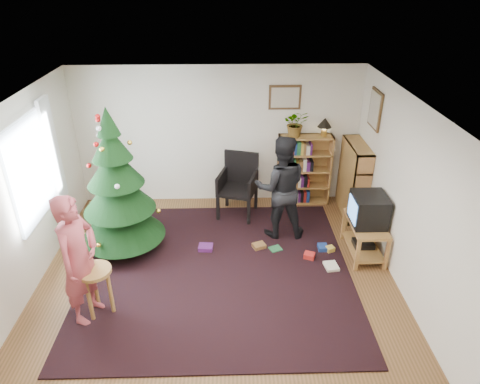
{
  "coord_description": "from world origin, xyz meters",
  "views": [
    {
      "loc": [
        0.18,
        -4.66,
        3.93
      ],
      "look_at": [
        0.33,
        0.67,
        1.1
      ],
      "focal_mm": 32.0,
      "sensor_mm": 36.0,
      "label": 1
    }
  ],
  "objects_px": {
    "person_standing": "(79,260)",
    "table_lamp": "(325,124)",
    "picture_right": "(375,109)",
    "stool": "(96,280)",
    "bookshelf_back": "(304,169)",
    "christmas_tree": "(118,195)",
    "tv_stand": "(365,235)",
    "crt_tv": "(369,210)",
    "bookshelf_right": "(354,179)",
    "picture_back": "(285,97)",
    "potted_plant": "(296,123)",
    "armchair": "(237,181)",
    "person_by_chair": "(281,188)"
  },
  "relations": [
    {
      "from": "person_standing",
      "to": "table_lamp",
      "type": "bearing_deg",
      "value": -32.91
    },
    {
      "from": "picture_right",
      "to": "stool",
      "type": "relative_size",
      "value": 0.87
    },
    {
      "from": "bookshelf_back",
      "to": "stool",
      "type": "bearing_deg",
      "value": -136.66
    },
    {
      "from": "picture_right",
      "to": "christmas_tree",
      "type": "height_order",
      "value": "christmas_tree"
    },
    {
      "from": "tv_stand",
      "to": "crt_tv",
      "type": "height_order",
      "value": "crt_tv"
    },
    {
      "from": "christmas_tree",
      "to": "bookshelf_back",
      "type": "xyz_separation_m",
      "value": [
        2.99,
        1.42,
        -0.29
      ]
    },
    {
      "from": "bookshelf_back",
      "to": "bookshelf_right",
      "type": "relative_size",
      "value": 1.0
    },
    {
      "from": "tv_stand",
      "to": "stool",
      "type": "xyz_separation_m",
      "value": [
        -3.68,
        -1.17,
        0.21
      ]
    },
    {
      "from": "crt_tv",
      "to": "stool",
      "type": "height_order",
      "value": "crt_tv"
    },
    {
      "from": "picture_back",
      "to": "tv_stand",
      "type": "xyz_separation_m",
      "value": [
        1.07,
        -1.8,
        -1.63
      ]
    },
    {
      "from": "picture_back",
      "to": "potted_plant",
      "type": "xyz_separation_m",
      "value": [
        0.19,
        -0.14,
        -0.42
      ]
    },
    {
      "from": "stool",
      "to": "person_standing",
      "type": "relative_size",
      "value": 0.4
    },
    {
      "from": "picture_back",
      "to": "crt_tv",
      "type": "height_order",
      "value": "picture_back"
    },
    {
      "from": "bookshelf_back",
      "to": "stool",
      "type": "distance_m",
      "value": 4.14
    },
    {
      "from": "bookshelf_back",
      "to": "table_lamp",
      "type": "distance_m",
      "value": 0.91
    },
    {
      "from": "crt_tv",
      "to": "person_standing",
      "type": "bearing_deg",
      "value": -162.58
    },
    {
      "from": "christmas_tree",
      "to": "armchair",
      "type": "bearing_deg",
      "value": 31.52
    },
    {
      "from": "crt_tv",
      "to": "table_lamp",
      "type": "height_order",
      "value": "table_lamp"
    },
    {
      "from": "stool",
      "to": "table_lamp",
      "type": "xyz_separation_m",
      "value": [
        3.31,
        2.84,
        0.99
      ]
    },
    {
      "from": "crt_tv",
      "to": "table_lamp",
      "type": "relative_size",
      "value": 1.6
    },
    {
      "from": "bookshelf_back",
      "to": "person_by_chair",
      "type": "relative_size",
      "value": 0.76
    },
    {
      "from": "bookshelf_back",
      "to": "person_standing",
      "type": "xyz_separation_m",
      "value": [
        -3.15,
        -2.86,
        0.19
      ]
    },
    {
      "from": "christmas_tree",
      "to": "bookshelf_back",
      "type": "relative_size",
      "value": 1.76
    },
    {
      "from": "table_lamp",
      "to": "potted_plant",
      "type": "bearing_deg",
      "value": 180.0
    },
    {
      "from": "picture_right",
      "to": "christmas_tree",
      "type": "distance_m",
      "value": 4.13
    },
    {
      "from": "crt_tv",
      "to": "christmas_tree",
      "type": "bearing_deg",
      "value": 176.25
    },
    {
      "from": "person_by_chair",
      "to": "stool",
      "type": "bearing_deg",
      "value": 35.93
    },
    {
      "from": "armchair",
      "to": "person_by_chair",
      "type": "bearing_deg",
      "value": -31.73
    },
    {
      "from": "potted_plant",
      "to": "table_lamp",
      "type": "distance_m",
      "value": 0.5
    },
    {
      "from": "stool",
      "to": "potted_plant",
      "type": "bearing_deg",
      "value": 45.31
    },
    {
      "from": "christmas_tree",
      "to": "tv_stand",
      "type": "xyz_separation_m",
      "value": [
        3.67,
        -0.24,
        -0.63
      ]
    },
    {
      "from": "crt_tv",
      "to": "potted_plant",
      "type": "distance_m",
      "value": 2.03
    },
    {
      "from": "person_by_chair",
      "to": "picture_back",
      "type": "bearing_deg",
      "value": -97.17
    },
    {
      "from": "table_lamp",
      "to": "armchair",
      "type": "bearing_deg",
      "value": -167.5
    },
    {
      "from": "bookshelf_right",
      "to": "potted_plant",
      "type": "bearing_deg",
      "value": 67.21
    },
    {
      "from": "picture_back",
      "to": "table_lamp",
      "type": "bearing_deg",
      "value": -11.03
    },
    {
      "from": "picture_right",
      "to": "person_standing",
      "type": "distance_m",
      "value": 4.8
    },
    {
      "from": "picture_right",
      "to": "stool",
      "type": "xyz_separation_m",
      "value": [
        -3.94,
        -2.25,
        -1.42
      ]
    },
    {
      "from": "person_standing",
      "to": "bookshelf_back",
      "type": "bearing_deg",
      "value": -30.33
    },
    {
      "from": "bookshelf_back",
      "to": "person_by_chair",
      "type": "xyz_separation_m",
      "value": [
        -0.55,
        -1.08,
        0.19
      ]
    },
    {
      "from": "tv_stand",
      "to": "crt_tv",
      "type": "bearing_deg",
      "value": 180.0
    },
    {
      "from": "picture_right",
      "to": "bookshelf_right",
      "type": "relative_size",
      "value": 0.46
    },
    {
      "from": "christmas_tree",
      "to": "crt_tv",
      "type": "distance_m",
      "value": 3.68
    },
    {
      "from": "stool",
      "to": "potted_plant",
      "type": "xyz_separation_m",
      "value": [
        2.81,
        2.84,
        1.0
      ]
    },
    {
      "from": "armchair",
      "to": "potted_plant",
      "type": "xyz_separation_m",
      "value": [
        1.02,
        0.34,
        0.93
      ]
    },
    {
      "from": "picture_right",
      "to": "bookshelf_back",
      "type": "height_order",
      "value": "picture_right"
    },
    {
      "from": "picture_back",
      "to": "person_standing",
      "type": "distance_m",
      "value": 4.21
    },
    {
      "from": "armchair",
      "to": "table_lamp",
      "type": "distance_m",
      "value": 1.81
    },
    {
      "from": "person_standing",
      "to": "person_by_chair",
      "type": "xyz_separation_m",
      "value": [
        2.59,
        1.78,
        -0.0
      ]
    },
    {
      "from": "picture_back",
      "to": "picture_right",
      "type": "height_order",
      "value": "picture_right"
    }
  ]
}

